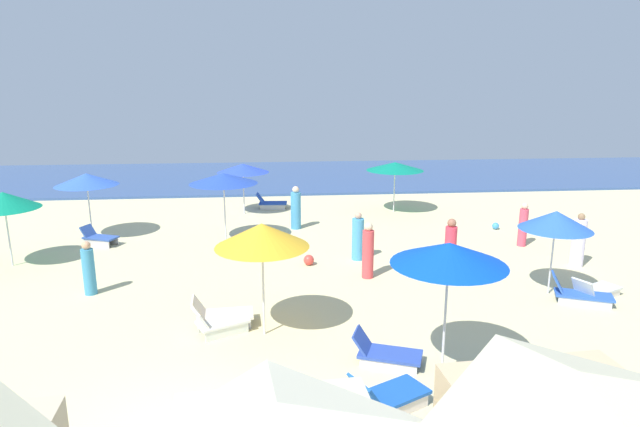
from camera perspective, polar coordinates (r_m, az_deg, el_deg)
ocean at (r=32.36m, az=-7.84°, el=3.96°), size 60.00×11.26×0.12m
umbrella_0 at (r=23.31m, az=8.10°, el=5.06°), size 2.49×2.49×2.22m
umbrella_1 at (r=18.76m, az=-10.38°, el=3.74°), size 2.38×2.38×2.51m
umbrella_2 at (r=10.03m, az=13.75°, el=-4.25°), size 2.16×2.16×2.71m
lounge_chair_2_0 at (r=11.17m, az=7.00°, el=-14.69°), size 1.51×1.07×0.65m
lounge_chair_2_1 at (r=9.75m, az=7.25°, el=-18.90°), size 1.55×1.23×0.77m
umbrella_3 at (r=11.55m, az=-6.29°, el=-2.35°), size 2.08×2.08×2.61m
lounge_chair_3_0 at (r=12.81m, az=-10.66°, el=-10.69°), size 1.45×0.77×0.71m
lounge_chair_3_1 at (r=12.44m, az=-10.83°, el=-11.51°), size 1.34×1.04×0.68m
umbrella_4 at (r=18.72m, az=-30.98°, el=1.21°), size 2.08×2.08×2.35m
umbrella_5 at (r=15.17m, az=24.10°, el=-0.68°), size 1.88×1.88×2.31m
lounge_chair_5_0 at (r=15.90m, az=27.52°, el=-7.36°), size 1.58×1.15×0.64m
lounge_chair_5_1 at (r=15.41m, az=26.13°, el=-7.77°), size 1.60×1.10×0.74m
umbrella_6 at (r=20.79m, az=-23.89°, el=3.38°), size 2.21×2.21×2.41m
lounge_chair_6_0 at (r=20.17m, az=-22.76°, el=-2.41°), size 1.35×0.98×0.68m
umbrella_7 at (r=23.00m, az=-8.32°, el=4.86°), size 2.23×2.23×2.20m
lounge_chair_7_0 at (r=24.17m, az=-5.35°, el=1.16°), size 1.41×0.73×0.71m
beachgoer_0 at (r=19.71m, az=21.06°, el=-1.22°), size 0.42×0.42×1.55m
beachgoer_1 at (r=17.02m, az=4.11°, el=-2.65°), size 0.47×0.47×1.57m
beachgoer_2 at (r=16.03m, az=13.88°, el=-3.71°), size 0.48×0.48×1.73m
beachgoer_3 at (r=15.52m, az=-23.68°, el=-5.56°), size 0.44×0.44×1.49m
beachgoer_4 at (r=18.18m, az=26.11°, el=-2.79°), size 0.56×0.56×1.70m
beachgoer_5 at (r=20.61m, az=-2.63°, el=0.48°), size 0.55×0.55×1.69m
beachgoer_7 at (r=15.45m, az=5.20°, el=-4.13°), size 0.48×0.48×1.67m
beach_ball_0 at (r=16.63m, az=-1.22°, el=-5.03°), size 0.33×0.33×0.33m
beach_ball_1 at (r=21.75m, az=18.42°, el=-1.28°), size 0.27×0.27×0.27m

